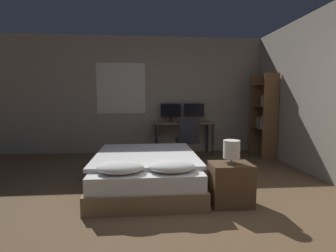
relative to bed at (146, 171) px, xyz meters
name	(u,v)px	position (x,y,z in m)	size (l,w,h in m)	color
ground_plane	(203,225)	(0.57, -1.21, -0.24)	(20.00, 20.00, 0.00)	brown
wall_back	(168,95)	(0.55, 2.51, 1.11)	(12.00, 0.08, 2.70)	#9E9384
wall_side_right	(319,94)	(2.78, 0.29, 1.11)	(0.06, 12.00, 2.70)	#9E9384
bed	(146,171)	(0.00, 0.00, 0.00)	(1.46, 1.96, 0.55)	#846647
nightstand	(231,184)	(1.01, -0.73, 0.02)	(0.48, 0.37, 0.51)	brown
bedside_lamp	(232,150)	(1.01, -0.73, 0.44)	(0.20, 0.20, 0.28)	gray
desk	(184,126)	(0.86, 2.14, 0.41)	(1.33, 0.60, 0.75)	#846042
monitor_left	(171,111)	(0.59, 2.34, 0.75)	(0.47, 0.16, 0.41)	black
monitor_right	(194,111)	(1.14, 2.34, 0.75)	(0.47, 0.16, 0.41)	black
keyboard	(185,122)	(0.86, 1.95, 0.52)	(0.39, 0.13, 0.02)	black
computer_mouse	(198,122)	(1.15, 1.95, 0.53)	(0.07, 0.05, 0.04)	black
office_chair	(188,144)	(0.84, 1.39, 0.13)	(0.52, 0.52, 0.93)	black
bookshelf	(265,114)	(2.57, 1.74, 0.71)	(0.33, 0.71, 1.80)	brown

